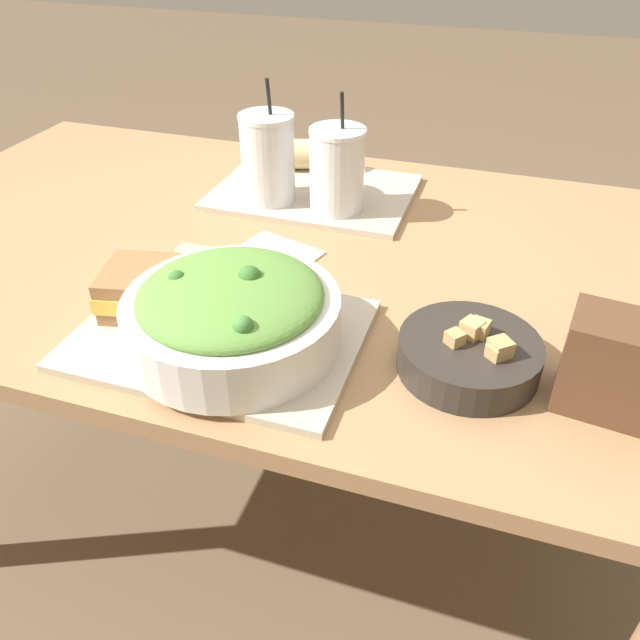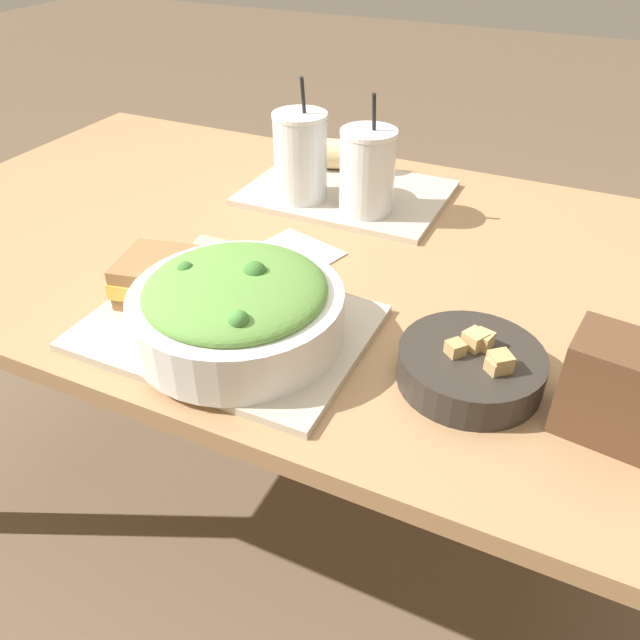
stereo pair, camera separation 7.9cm
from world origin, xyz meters
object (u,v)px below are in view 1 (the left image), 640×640
Objects in this scene: baguette_near at (236,272)px; napkin_folded at (278,253)px; drink_cup_dark at (268,161)px; drink_cup_red at (337,172)px; salad_bowl at (232,312)px; soup_bowl at (469,354)px; chip_bag at (614,366)px; baguette_far at (315,154)px; sandwich_near at (151,289)px.

baguette_near is 1.11× the size of napkin_folded.
drink_cup_dark is 1.05× the size of drink_cup_red.
salad_bowl is 0.32m from soup_bowl.
chip_bag reaches higher than baguette_near.
baguette_far is (-0.04, 0.50, 0.00)m from baguette_near.
napkin_folded is (-0.04, 0.26, -0.06)m from salad_bowl.
salad_bowl is 0.14m from baguette_near.
drink_cup_dark is at bearing 74.54° from sandwich_near.
soup_bowl is (0.31, 0.06, -0.04)m from salad_bowl.
baguette_far reaches higher than soup_bowl.
salad_bowl is at bearing -81.14° from napkin_folded.
drink_cup_dark is 0.14m from drink_cup_red.
drink_cup_red reaches higher than salad_bowl.
baguette_near is (-0.05, 0.12, -0.02)m from salad_bowl.
soup_bowl is 1.19× the size of sandwich_near.
soup_bowl is 0.37m from baguette_near.
soup_bowl is 1.28× the size of baguette_far.
chip_bag is (0.53, -0.08, 0.02)m from baguette_near.
salad_bowl is 1.25× the size of drink_cup_dark.
baguette_near is at bearing 169.35° from soup_bowl.
chip_bag is (0.62, -0.00, 0.02)m from sandwich_near.
chip_bag is at bearing -153.43° from baguette_far.
drink_cup_red is at bearing 56.19° from sandwich_near.
drink_cup_dark reaches higher than soup_bowl.
baguette_far is 1.14× the size of chip_bag.
salad_bowl reaches higher than sandwich_near.
sandwich_near is at bearing -93.05° from drink_cup_dark.
napkin_folded is at bearing 149.05° from soup_bowl.
napkin_folded is at bearing 98.86° from salad_bowl.
chip_bag reaches higher than baguette_far.
sandwich_near reaches higher than baguette_far.
baguette_far is 0.81m from chip_bag.
chip_bag is 0.80× the size of napkin_folded.
sandwich_near is 0.67× the size of drink_cup_dark.
drink_cup_dark is 1.82× the size of chip_bag.
sandwich_near is at bearing -172.48° from chip_bag.
sandwich_near is (-0.15, 0.04, -0.02)m from salad_bowl.
sandwich_near is 1.08× the size of baguette_far.
chip_bag is (0.46, -0.41, -0.02)m from drink_cup_red.
drink_cup_red is (0.01, 0.44, 0.02)m from salad_bowl.
soup_bowl is 0.59m from drink_cup_dark.
drink_cup_dark is (-0.03, -0.18, 0.05)m from baguette_far.
salad_bowl is 1.99× the size of baguette_far.
sandwich_near is at bearing -111.40° from drink_cup_red.
drink_cup_red reaches higher than napkin_folded.
baguette_near is 0.33m from drink_cup_dark.
baguette_far is 0.19m from drink_cup_dark.
salad_bowl is 1.81× the size of napkin_folded.
napkin_folded is (-0.52, 0.23, -0.06)m from chip_bag.
napkin_folded is at bearing 163.94° from chip_bag.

